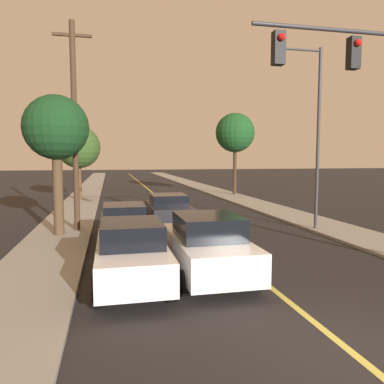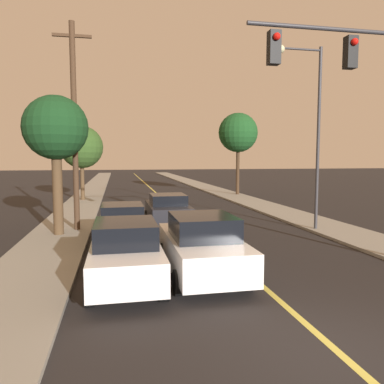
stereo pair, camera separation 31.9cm
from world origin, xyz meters
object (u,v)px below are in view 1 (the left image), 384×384
Objects in this scene: tree_right_near at (235,133)px; car_outer_lane_front at (131,252)px; car_near_lane_front at (207,245)px; utility_pole_left at (75,124)px; car_outer_lane_second at (124,223)px; tree_left_near at (56,129)px; car_near_lane_second at (168,211)px; traffic_signal_mast at (366,94)px; tree_left_far at (79,147)px; streetlamp_right at (309,115)px.

car_outer_lane_front is at bearing -115.32° from tree_right_near.
utility_pole_left is (-4.00, 7.05, 3.86)m from car_near_lane_front.
car_outer_lane_second is at bearing -121.43° from tree_right_near.
car_near_lane_second is at bearing 10.36° from tree_left_near.
car_near_lane_front is 2.10m from car_outer_lane_front.
traffic_signal_mast is 0.79× the size of utility_pole_left.
traffic_signal_mast is at bearing -55.15° from car_near_lane_second.
traffic_signal_mast reaches higher than tree_left_far.
tree_left_near is at bearing -89.37° from tree_left_far.
tree_left_far is (-9.60, 19.12, -1.07)m from traffic_signal_mast.
streetlamp_right is at bearing 77.98° from traffic_signal_mast.
car_near_lane_front reaches higher than car_near_lane_second.
tree_left_far is (-4.77, 12.18, 3.20)m from car_near_lane_second.
car_near_lane_second is 0.57× the size of tree_right_near.
tree_left_far is at bearing 93.69° from utility_pole_left.
tree_left_near is at bearing 174.82° from streetlamp_right.
tree_right_near is at bearing 81.41° from traffic_signal_mast.
streetlamp_right is 1.39× the size of tree_left_near.
car_near_lane_front is at bearing -110.86° from tree_right_near.
car_outer_lane_front is at bearing -68.27° from tree_left_near.
streetlamp_right is at bearing -97.45° from tree_right_near.
car_near_lane_second is 0.70× the size of tree_left_near.
tree_left_far is 12.96m from tree_right_near.
traffic_signal_mast is 11.29m from utility_pole_left.
car_outer_lane_second is (-2.07, 4.50, -0.09)m from car_near_lane_front.
tree_left_near is at bearing 127.14° from car_near_lane_front.
car_near_lane_second is 0.45× the size of utility_pole_left.
utility_pole_left is at bearing 178.71° from car_near_lane_second.
car_near_lane_second is 0.57× the size of traffic_signal_mast.
car_outer_lane_front is 1.03× the size of car_outer_lane_second.
utility_pole_left reaches higher than car_near_lane_front.
car_outer_lane_second is at bearing -32.25° from tree_left_near.
tree_left_near is (-9.46, 6.09, -0.72)m from traffic_signal_mast.
tree_right_near is (12.62, 14.86, 0.99)m from tree_left_near.
tree_left_near is (-4.63, 6.12, 3.53)m from car_near_lane_front.
car_outer_lane_second is at bearing 114.74° from car_near_lane_front.
tree_left_far is (-0.14, 13.03, -0.34)m from tree_left_near.
traffic_signal_mast is 21.42m from tree_left_far.
utility_pole_left is (-4.00, 0.09, 3.87)m from car_near_lane_second.
car_near_lane_front is at bearing -138.93° from streetlamp_right.
car_near_lane_front is 8.94m from streetlamp_right.
traffic_signal_mast is (6.90, 0.33, 4.26)m from car_outer_lane_front.
car_near_lane_front is 1.02× the size of car_outer_lane_front.
car_near_lane_second is at bearing -68.60° from tree_left_far.
car_outer_lane_front is 7.76m from tree_left_near.
tree_left_near reaches higher than car_outer_lane_second.
car_near_lane_second is at bearing -119.70° from tree_right_near.
car_outer_lane_front is at bearing -75.36° from utility_pole_left.
utility_pole_left reaches higher than car_near_lane_second.
utility_pole_left reaches higher than car_outer_lane_front.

